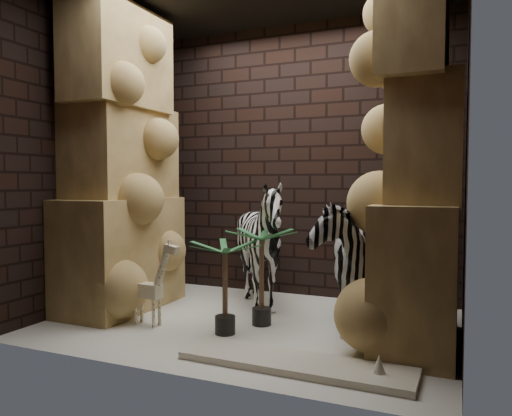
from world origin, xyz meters
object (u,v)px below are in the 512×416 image
at_px(zebra_left, 261,251).
at_px(giraffe_toy, 147,281).
at_px(zebra_right, 340,252).
at_px(surfboard, 295,363).
at_px(palm_back, 225,287).
at_px(palm_front, 262,276).

distance_m(zebra_left, giraffe_toy, 1.18).
xyz_separation_m(zebra_right, zebra_left, (-0.87, 0.35, -0.09)).
relative_size(zebra_right, giraffe_toy, 1.67).
xyz_separation_m(zebra_left, giraffe_toy, (-0.70, -0.93, -0.18)).
height_order(giraffe_toy, surfboard, giraffe_toy).
distance_m(palm_back, surfboard, 0.97).
bearing_deg(palm_back, giraffe_toy, -176.17).
height_order(zebra_left, surfboard, zebra_left).
xyz_separation_m(giraffe_toy, surfboard, (1.50, -0.41, -0.37)).
distance_m(giraffe_toy, palm_front, 1.01).
height_order(palm_back, surfboard, palm_back).
bearing_deg(giraffe_toy, palm_front, 29.29).
distance_m(zebra_left, palm_back, 0.90).
bearing_deg(zebra_left, surfboard, -50.87).
height_order(palm_front, surfboard, palm_front).
distance_m(zebra_right, palm_back, 1.03).
xyz_separation_m(giraffe_toy, palm_front, (0.92, 0.40, 0.04)).
bearing_deg(zebra_right, giraffe_toy, -177.39).
bearing_deg(surfboard, palm_back, 149.87).
distance_m(zebra_right, giraffe_toy, 1.70).
distance_m(giraffe_toy, surfboard, 1.60).
distance_m(giraffe_toy, palm_back, 0.74).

